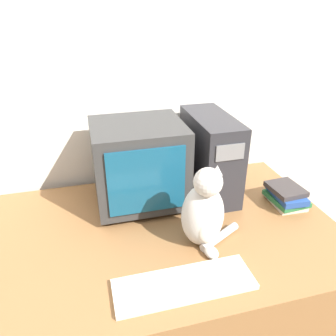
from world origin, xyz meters
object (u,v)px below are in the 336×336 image
keyboard (184,284)px  cat (204,212)px  crt_monitor (139,164)px  book_stack (286,195)px  computer_tower (210,155)px  pen (145,276)px

keyboard → cat: size_ratio=1.37×
crt_monitor → cat: size_ratio=1.15×
book_stack → cat: bearing=-160.4°
computer_tower → cat: bearing=-113.9°
computer_tower → pen: computer_tower is taller
computer_tower → book_stack: computer_tower is taller
pen → book_stack: bearing=21.2°
keyboard → computer_tower: bearing=61.9°
crt_monitor → book_stack: bearing=-16.4°
computer_tower → pen: bearing=-130.6°
book_stack → pen: 0.81m
crt_monitor → keyboard: (0.05, -0.57, -0.20)m
keyboard → pen: size_ratio=3.15×
crt_monitor → book_stack: size_ratio=1.94×
computer_tower → keyboard: size_ratio=0.89×
computer_tower → pen: (-0.44, -0.51, -0.20)m
keyboard → pen: keyboard is taller
book_stack → pen: book_stack is taller
computer_tower → pen: size_ratio=2.80×
book_stack → computer_tower: bearing=145.9°
crt_monitor → pen: bearing=-98.9°
cat → pen: 0.33m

